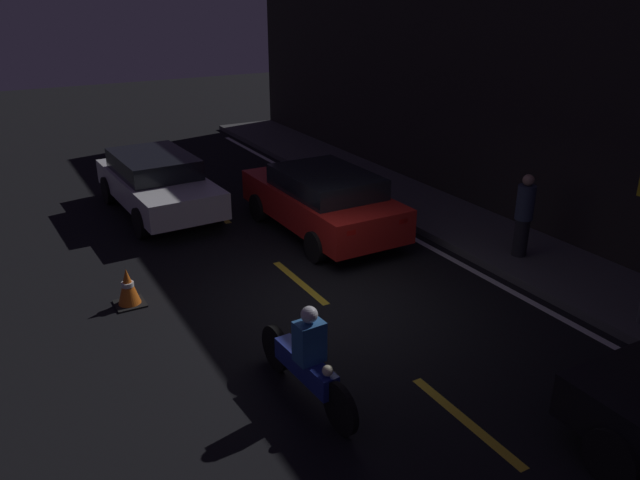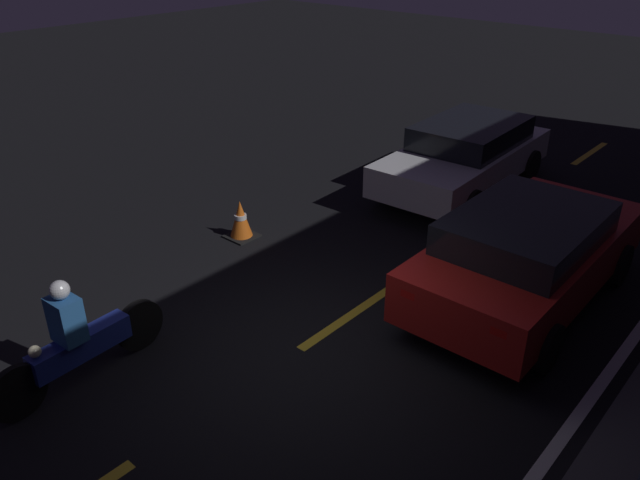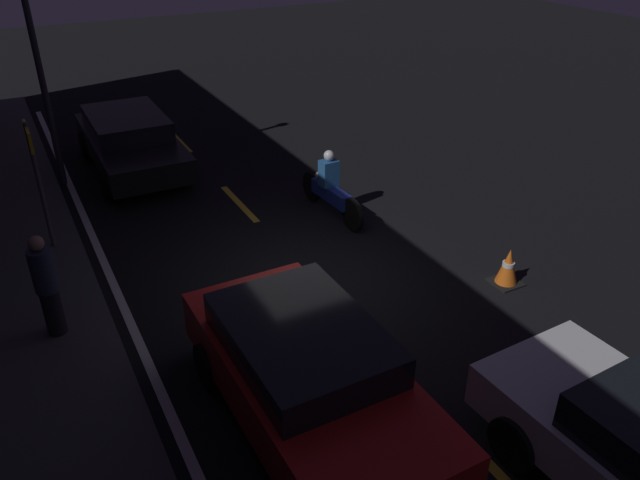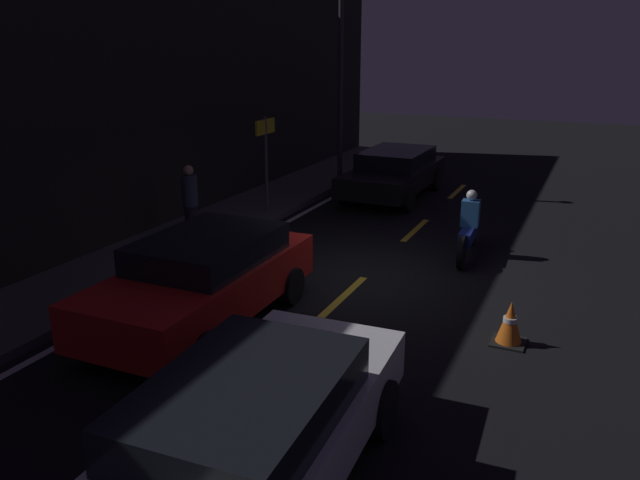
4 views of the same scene
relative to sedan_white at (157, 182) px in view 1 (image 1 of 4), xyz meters
The scene contains 13 objects.
ground_plane 6.21m from the sedan_white, 10.76° to the left, with size 56.00×56.00×0.00m, color black.
raised_curb 8.27m from the sedan_white, 42.70° to the left, with size 28.00×2.12×0.15m.
building_front 9.51m from the sedan_white, 48.31° to the left, with size 28.00×0.30×6.97m.
lane_dash_a 4.17m from the sedan_white, 163.72° to the left, with size 2.00×0.14×0.01m.
lane_dash_b 1.48m from the sedan_white, 64.16° to the left, with size 2.00×0.14×0.01m.
lane_dash_c 5.24m from the sedan_white, 12.83° to the left, with size 2.00×0.14×0.01m.
lane_dash_d 9.66m from the sedan_white, ahead, with size 2.00×0.14×0.01m.
lane_solid_kerb 7.45m from the sedan_white, 35.23° to the left, with size 25.20×0.14×0.01m.
sedan_white is the anchor object (origin of this frame).
taxi_red 4.14m from the sedan_white, 41.31° to the left, with size 4.32×2.01×1.43m.
motorcycle 8.17m from the sedan_white, ahead, with size 2.28×0.38×1.40m.
traffic_cone_near 4.76m from the sedan_white, 22.03° to the right, with size 0.50×0.50×0.67m.
pedestrian 8.30m from the sedan_white, 39.86° to the left, with size 0.34×0.34×1.64m.
Camera 1 is at (8.16, -4.72, 5.08)m, focal length 35.00 mm.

